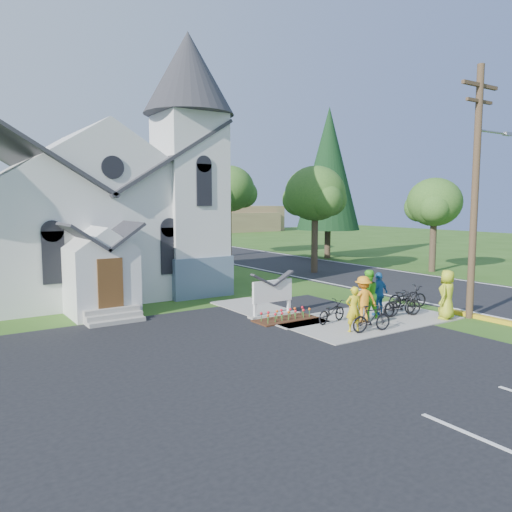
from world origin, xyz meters
TOP-DOWN VIEW (x-y plane):
  - ground at (0.00, 0.00)m, footprint 120.00×120.00m
  - parking_lot at (-7.00, -2.00)m, footprint 20.00×16.00m
  - road at (10.00, 15.00)m, footprint 8.00×90.00m
  - sidewalk at (1.50, 0.50)m, footprint 7.00×4.00m
  - church at (-5.48, 12.48)m, footprint 12.35×12.00m
  - church_sign at (-1.20, 3.20)m, footprint 2.20×0.40m
  - flower_bed at (-1.20, 2.30)m, footprint 2.60×1.10m
  - utility_pole at (5.36, -1.50)m, footprint 3.45×0.28m
  - tree_road_near at (8.50, 12.00)m, footprint 4.00×4.00m
  - tree_road_mid at (9.00, 24.00)m, footprint 4.40×4.40m
  - tree_road_far at (15.50, 8.00)m, footprint 3.60×3.60m
  - conifer at (15.00, 18.00)m, footprint 5.20×5.20m
  - distant_hills at (3.36, 56.33)m, footprint 61.00×10.00m
  - cyclist_0 at (-0.31, -0.58)m, footprint 0.70×0.57m
  - bike_0 at (-0.05, 0.87)m, footprint 1.72×0.93m
  - cyclist_1 at (1.60, 0.59)m, footprint 1.09×0.93m
  - bike_1 at (0.21, -0.97)m, footprint 1.68×0.73m
  - cyclist_2 at (2.39, 0.71)m, footprint 1.09×0.55m
  - bike_2 at (3.06, 0.19)m, footprint 1.91×0.70m
  - cyclist_3 at (1.02, 0.26)m, footprint 1.29×0.93m
  - bike_3 at (3.09, 0.04)m, footprint 1.78×0.92m
  - cyclist_4 at (4.20, -1.20)m, footprint 1.11×0.90m
  - bike_4 at (4.49, 0.99)m, footprint 2.01×1.13m

SIDE VIEW (x-z plane):
  - ground at x=0.00m, z-range 0.00..0.00m
  - parking_lot at x=-7.00m, z-range 0.00..0.02m
  - road at x=10.00m, z-range 0.00..0.02m
  - sidewalk at x=1.50m, z-range 0.00..0.05m
  - flower_bed at x=-1.20m, z-range 0.00..0.07m
  - bike_0 at x=-0.05m, z-range 0.05..0.91m
  - bike_1 at x=0.21m, z-range 0.05..1.03m
  - bike_2 at x=3.06m, z-range 0.05..1.04m
  - bike_4 at x=4.49m, z-range 0.05..1.05m
  - bike_3 at x=3.09m, z-range 0.05..1.08m
  - cyclist_0 at x=-0.31m, z-range 0.05..1.70m
  - cyclist_2 at x=2.39m, z-range 0.05..1.85m
  - cyclist_3 at x=1.02m, z-range 0.05..1.86m
  - church_sign at x=-1.20m, z-range 0.18..1.88m
  - cyclist_1 at x=1.60m, z-range 0.05..2.02m
  - cyclist_4 at x=4.20m, z-range 0.05..2.02m
  - distant_hills at x=3.36m, z-range -0.63..4.97m
  - tree_road_far at x=15.50m, z-range 1.48..7.78m
  - tree_road_near at x=8.50m, z-range 1.68..8.73m
  - church at x=-5.48m, z-range -1.25..11.75m
  - utility_pole at x=5.36m, z-range 0.40..10.40m
  - tree_road_mid at x=9.00m, z-range 1.88..9.68m
  - conifer at x=15.00m, z-range 1.19..13.59m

